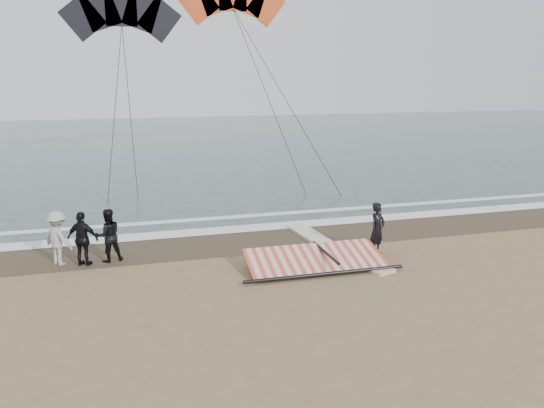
# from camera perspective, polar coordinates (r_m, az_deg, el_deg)

# --- Properties ---
(ground) EXTENTS (120.00, 120.00, 0.00)m
(ground) POSITION_cam_1_polar(r_m,az_deg,el_deg) (14.01, 4.37, -9.11)
(ground) COLOR #8C704C
(ground) RESTS_ON ground
(sea) EXTENTS (120.00, 54.00, 0.02)m
(sea) POSITION_cam_1_polar(r_m,az_deg,el_deg) (45.66, -10.11, 6.63)
(sea) COLOR #233838
(sea) RESTS_ON ground
(wet_sand) EXTENTS (120.00, 2.80, 0.01)m
(wet_sand) POSITION_cam_1_polar(r_m,az_deg,el_deg) (18.04, -0.56, -3.79)
(wet_sand) COLOR #4C3D2B
(wet_sand) RESTS_ON ground
(foam_near) EXTENTS (120.00, 0.90, 0.01)m
(foam_near) POSITION_cam_1_polar(r_m,az_deg,el_deg) (19.33, -1.65, -2.54)
(foam_near) COLOR white
(foam_near) RESTS_ON sea
(foam_far) EXTENTS (120.00, 0.45, 0.01)m
(foam_far) POSITION_cam_1_polar(r_m,az_deg,el_deg) (20.93, -2.80, -1.29)
(foam_far) COLOR white
(foam_far) RESTS_ON sea
(man_main) EXTENTS (0.72, 0.64, 1.65)m
(man_main) POSITION_cam_1_polar(r_m,az_deg,el_deg) (16.63, 11.26, -2.64)
(man_main) COLOR black
(man_main) RESTS_ON ground
(board_white) EXTENTS (1.35, 2.43, 0.09)m
(board_white) POSITION_cam_1_polar(r_m,az_deg,el_deg) (16.03, 9.37, -6.10)
(board_white) COLOR silver
(board_white) RESTS_ON ground
(board_cream) EXTENTS (0.92, 2.56, 0.10)m
(board_cream) POSITION_cam_1_polar(r_m,az_deg,el_deg) (18.47, 4.00, -3.26)
(board_cream) COLOR silver
(board_cream) RESTS_ON ground
(trio_cluster) EXTENTS (2.43, 1.26, 1.62)m
(trio_cluster) POSITION_cam_1_polar(r_m,az_deg,el_deg) (16.50, -19.88, -3.41)
(trio_cluster) COLOR black
(trio_cluster) RESTS_ON ground
(sail_rig) EXTENTS (4.64, 2.00, 0.51)m
(sail_rig) POSITION_cam_1_polar(r_m,az_deg,el_deg) (15.50, 4.31, -6.06)
(sail_rig) COLOR black
(sail_rig) RESTS_ON ground
(kite_red) EXTENTS (7.75, 6.45, 16.00)m
(kite_red) POSITION_cam_1_polar(r_m,az_deg,el_deg) (35.52, -4.21, 20.61)
(kite_red) COLOR #E0461A
(kite_red) RESTS_ON ground
(kite_dark) EXTENTS (7.71, 5.04, 12.95)m
(kite_dark) POSITION_cam_1_polar(r_m,az_deg,el_deg) (33.40, -15.88, 18.61)
(kite_dark) COLOR black
(kite_dark) RESTS_ON ground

